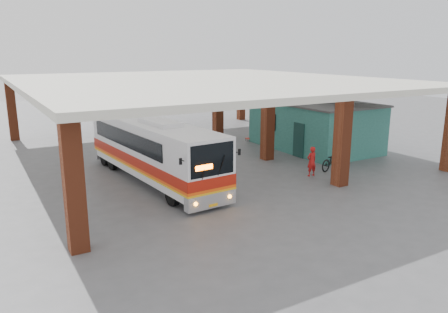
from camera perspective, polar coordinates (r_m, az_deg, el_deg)
ground at (r=22.27m, az=3.84°, el=-2.90°), size 90.00×90.00×0.00m
brick_columns at (r=26.67m, az=0.46°, el=4.68°), size 20.10×21.60×4.35m
canopy_roof at (r=27.27m, az=-2.86°, el=9.77°), size 21.00×23.00×0.30m
shop_building at (r=29.53m, az=11.67°, el=4.06°), size 5.20×8.20×3.11m
coach_bus at (r=21.77m, az=-9.25°, el=0.86°), size 3.12×11.03×3.17m
motorcycle at (r=24.47m, az=14.01°, el=-0.46°), size 2.17×1.21×1.08m
pedestrian at (r=22.94m, az=11.37°, el=-0.63°), size 0.57×0.38×1.56m
red_chair at (r=31.46m, az=3.34°, el=2.61°), size 0.44×0.44×0.71m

